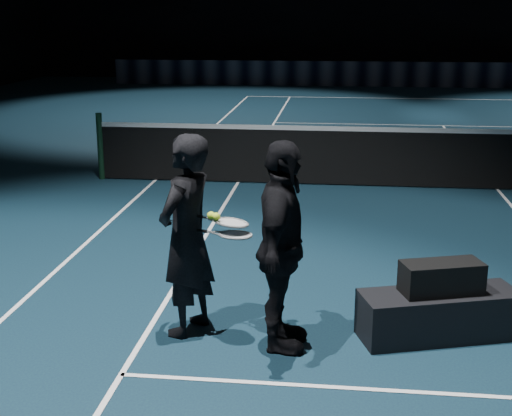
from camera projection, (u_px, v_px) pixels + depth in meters
The scene contains 14 objects.
floor at pixel (498, 190), 11.16m from camera, with size 36.00×36.00×0.00m, color black.
court_lines at pixel (498, 189), 11.16m from camera, with size 10.98×23.78×0.01m, color white, non-canonical shape.
net_post_left at pixel (100, 146), 11.73m from camera, with size 0.10×0.10×1.10m, color black.
net_mesh at pixel (500, 162), 11.04m from camera, with size 12.80×0.02×0.86m, color black.
net_tape at pixel (503, 132), 10.91m from camera, with size 12.80×0.03×0.07m, color white.
sponsor_backdrop at pixel (410, 74), 25.86m from camera, with size 22.00×0.15×0.90m, color black.
player_bench at pixel (439, 315), 6.09m from camera, with size 1.36×0.45×0.41m, color black.
racket_bag at pixel (442, 278), 6.00m from camera, with size 0.68×0.29×0.27m, color black.
bag_signature at pixel (444, 284), 5.86m from camera, with size 0.32×0.00×0.09m, color white.
player_a at pixel (187, 236), 6.03m from camera, with size 0.64×0.42×1.75m, color black.
player_b at pixel (281, 247), 5.74m from camera, with size 1.03×0.43×1.75m, color black.
racket_lower at pixel (235, 235), 5.86m from camera, with size 0.68×0.22×0.03m, color black, non-canonical shape.
racket_upper at pixel (232, 223), 5.89m from camera, with size 0.68×0.22×0.03m, color black, non-canonical shape.
tennis_balls at pixel (214, 214), 5.89m from camera, with size 0.12×0.10×0.12m, color yellow, non-canonical shape.
Camera 1 is at (-2.50, -11.19, 2.72)m, focal length 50.00 mm.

